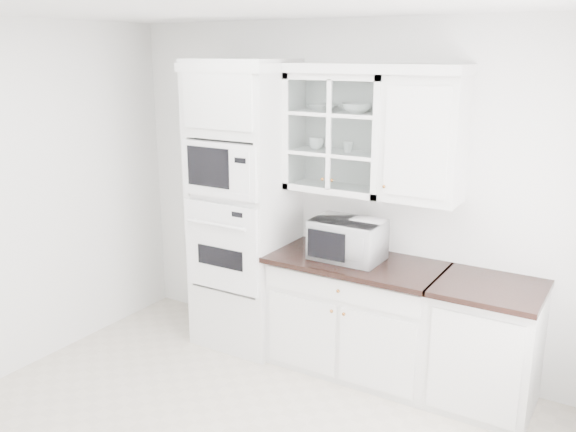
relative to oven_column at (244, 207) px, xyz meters
The scene contains 12 objects.
room_shell 1.37m from the oven_column, 52.79° to the right, with size 4.00×3.50×2.70m.
oven_column is the anchor object (origin of this frame).
base_cabinet_run 1.27m from the oven_column, ahead, with size 1.32×0.67×0.92m.
extra_base_cabinet 2.16m from the oven_column, ahead, with size 0.72×0.67×0.92m.
upper_cabinet_glass 1.03m from the oven_column, 12.10° to the left, with size 0.80×0.33×0.90m.
upper_cabinet_solid 1.60m from the oven_column, ahead, with size 0.55×0.33×0.90m, color white.
crown_molding 1.33m from the oven_column, 11.90° to the left, with size 2.14×0.38×0.07m, color white.
countertop_microwave 0.97m from the oven_column, ahead, with size 0.53×0.44×0.31m, color white.
bowl_a 1.06m from the oven_column, 15.74° to the left, with size 0.21×0.21×0.05m, color white.
bowl_b 1.26m from the oven_column, 11.56° to the left, with size 0.22×0.22×0.07m, color white.
cup_a 0.82m from the oven_column, 16.13° to the left, with size 0.12×0.12×0.09m, color white.
cup_b 1.03m from the oven_column, 11.37° to the left, with size 0.09×0.09×0.08m, color white.
Camera 1 is at (2.10, -2.59, 2.45)m, focal length 38.00 mm.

